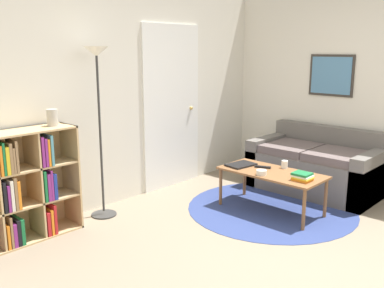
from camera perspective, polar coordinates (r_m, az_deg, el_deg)
name	(u,v)px	position (r m, az deg, el deg)	size (l,w,h in m)	color
ground_plane	(330,271)	(3.72, 17.92, -15.87)	(14.00, 14.00, 0.00)	gray
wall_back	(127,89)	(4.96, -8.72, 7.24)	(7.44, 0.11, 2.60)	silver
wall_right	(323,83)	(5.88, 17.07, 7.79)	(0.08, 5.54, 2.60)	silver
rug	(271,208)	(4.89, 10.51, -8.39)	(1.85, 1.85, 0.01)	navy
bookshelf	(8,190)	(4.16, -23.37, -5.67)	(1.16, 0.34, 1.03)	tan
floor_lamp	(98,85)	(4.41, -12.45, 7.75)	(0.27, 0.27, 1.76)	#333333
couch	(317,167)	(5.58, 16.38, -2.97)	(0.87, 1.52, 0.77)	#66605B
coffee_table	(272,175)	(4.70, 10.58, -4.13)	(0.54, 1.12, 0.45)	brown
laptop	(241,165)	(4.87, 6.52, -2.76)	(0.35, 0.26, 0.02)	black
bowl	(261,172)	(4.54, 9.24, -3.76)	(0.11, 0.11, 0.05)	silver
book_stack_on_table	(302,177)	(4.43, 14.51, -4.24)	(0.17, 0.19, 0.08)	orange
cup	(285,164)	(4.83, 12.24, -2.67)	(0.07, 0.07, 0.09)	white
remote	(263,167)	(4.81, 9.41, -3.05)	(0.11, 0.18, 0.02)	black
vase_on_shelf	(52,118)	(4.22, -18.12, 3.37)	(0.10, 0.10, 0.16)	#B7B2A8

